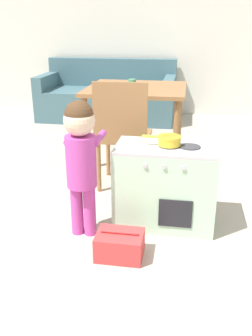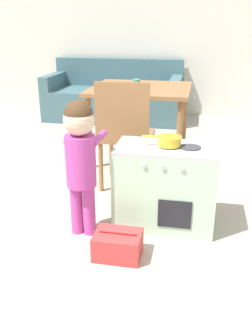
% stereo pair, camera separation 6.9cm
% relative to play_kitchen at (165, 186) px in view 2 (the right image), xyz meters
% --- Properties ---
extents(ground_plane, '(16.00, 16.00, 0.00)m').
position_rel_play_kitchen_xyz_m(ground_plane, '(-0.10, -0.76, -0.28)').
color(ground_plane, '#B2A899').
extents(wall_back, '(10.00, 0.06, 2.60)m').
position_rel_play_kitchen_xyz_m(wall_back, '(-0.10, 3.45, 1.02)').
color(wall_back, silver).
rests_on(wall_back, ground_plane).
extents(play_kitchen, '(0.66, 0.39, 0.57)m').
position_rel_play_kitchen_xyz_m(play_kitchen, '(0.00, 0.00, 0.00)').
color(play_kitchen, '#B2DBB7').
rests_on(play_kitchen, ground_plane).
extents(toy_pot, '(0.25, 0.15, 0.06)m').
position_rel_play_kitchen_xyz_m(toy_pot, '(0.01, 0.00, 0.32)').
color(toy_pot, yellow).
rests_on(toy_pot, play_kitchen).
extents(child_figure, '(0.21, 0.35, 0.89)m').
position_rel_play_kitchen_xyz_m(child_figure, '(-0.51, -0.23, 0.30)').
color(child_figure, '#BC429E').
rests_on(child_figure, ground_plane).
extents(toy_basket, '(0.28, 0.21, 0.17)m').
position_rel_play_kitchen_xyz_m(toy_basket, '(-0.23, -0.45, -0.20)').
color(toy_basket, '#D13838').
rests_on(toy_basket, ground_plane).
extents(dining_table, '(0.96, 0.94, 0.72)m').
position_rel_play_kitchen_xyz_m(dining_table, '(-0.39, 1.33, 0.35)').
color(dining_table, olive).
rests_on(dining_table, ground_plane).
extents(dining_chair_near, '(0.42, 0.42, 0.90)m').
position_rel_play_kitchen_xyz_m(dining_chair_near, '(-0.38, 0.54, 0.20)').
color(dining_chair_near, olive).
rests_on(dining_chair_near, ground_plane).
extents(couch, '(1.90, 0.90, 0.82)m').
position_rel_play_kitchen_xyz_m(couch, '(-1.03, 2.98, 0.01)').
color(couch, '#426670').
rests_on(couch, ground_plane).
extents(cup_on_table, '(0.08, 0.08, 0.08)m').
position_rel_play_kitchen_xyz_m(cup_on_table, '(-0.42, 1.27, 0.48)').
color(cup_on_table, '#478E66').
rests_on(cup_on_table, dining_table).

